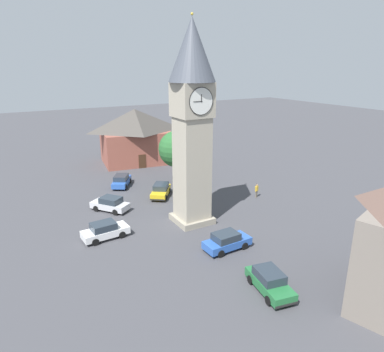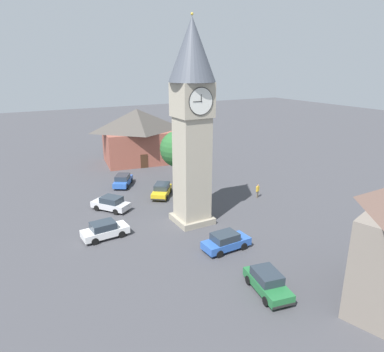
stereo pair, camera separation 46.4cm
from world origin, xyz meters
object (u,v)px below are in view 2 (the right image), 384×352
(car_black_far, at_px, (267,282))
(pedestrian, at_px, (258,190))
(car_red_corner, at_px, (105,230))
(car_white_side, at_px, (111,203))
(tree, at_px, (178,149))
(car_blue_kerb, at_px, (162,190))
(car_green_alley, at_px, (226,241))
(clock_tower, at_px, (192,109))
(car_silver_kerb, at_px, (123,180))
(building_shop_left, at_px, (138,135))

(car_black_far, height_order, pedestrian, pedestrian)
(car_red_corner, bearing_deg, pedestrian, -176.44)
(car_white_side, height_order, tree, tree)
(car_blue_kerb, relative_size, car_black_far, 0.99)
(car_black_far, distance_m, car_green_alley, 6.23)
(clock_tower, relative_size, car_silver_kerb, 4.34)
(car_silver_kerb, bearing_deg, pedestrian, 136.71)
(clock_tower, bearing_deg, tree, -110.57)
(car_white_side, bearing_deg, pedestrian, 163.55)
(car_green_alley, relative_size, tree, 0.60)
(pedestrian, xyz_separation_m, tree, (5.64, -9.30, 3.57))
(car_black_far, relative_size, building_shop_left, 0.37)
(car_green_alley, relative_size, pedestrian, 2.47)
(car_black_far, bearing_deg, tree, -102.45)
(tree, xyz_separation_m, building_shop_left, (0.79, -12.47, -0.28))
(car_blue_kerb, xyz_separation_m, building_shop_left, (-3.17, -15.87, 3.54))
(car_white_side, bearing_deg, car_silver_kerb, -117.67)
(car_green_alley, distance_m, tree, 18.47)
(car_green_alley, bearing_deg, car_black_far, 82.67)
(car_silver_kerb, relative_size, car_red_corner, 1.04)
(tree, bearing_deg, pedestrian, 121.21)
(clock_tower, height_order, tree, clock_tower)
(car_silver_kerb, distance_m, pedestrian, 17.08)
(car_black_far, height_order, tree, tree)
(car_black_far, bearing_deg, clock_tower, -94.66)
(clock_tower, height_order, car_green_alley, clock_tower)
(car_silver_kerb, distance_m, car_white_side, 7.86)
(car_white_side, bearing_deg, building_shop_left, -119.54)
(pedestrian, bearing_deg, car_red_corner, 3.56)
(pedestrian, height_order, tree, tree)
(car_red_corner, xyz_separation_m, car_white_side, (-2.33, -5.89, 0.00))
(car_red_corner, xyz_separation_m, pedestrian, (-18.40, -1.14, 0.25))
(car_green_alley, height_order, tree, tree)
(car_white_side, relative_size, pedestrian, 2.56)
(clock_tower, bearing_deg, car_black_far, 85.34)
(clock_tower, xyz_separation_m, car_green_alley, (0.22, 6.27, -10.37))
(clock_tower, bearing_deg, car_blue_kerb, -91.90)
(car_white_side, xyz_separation_m, pedestrian, (-16.08, 4.75, 0.25))
(car_white_side, bearing_deg, clock_tower, 132.93)
(clock_tower, height_order, car_black_far, clock_tower)
(car_silver_kerb, distance_m, building_shop_left, 12.24)
(car_silver_kerb, relative_size, building_shop_left, 0.38)
(car_blue_kerb, height_order, car_green_alley, same)
(car_silver_kerb, bearing_deg, car_red_corner, 65.07)
(car_silver_kerb, xyz_separation_m, building_shop_left, (-6.00, -10.07, 3.54))
(car_blue_kerb, height_order, tree, tree)
(clock_tower, relative_size, car_black_far, 4.37)
(car_red_corner, height_order, building_shop_left, building_shop_left)
(pedestrian, bearing_deg, car_blue_kerb, -31.59)
(car_blue_kerb, bearing_deg, car_silver_kerb, -63.99)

